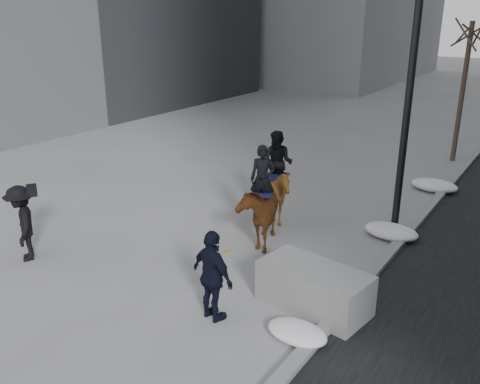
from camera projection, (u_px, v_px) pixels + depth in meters
The scene contains 10 objects.
ground at pixel (209, 272), 11.04m from camera, with size 120.00×120.00×0.00m, color gray.
curb at pixel (457, 176), 17.28m from camera, with size 0.25×90.00×0.12m, color gray.
planter at pixel (314, 288), 9.61m from camera, with size 2.07×1.03×0.83m, color gray.
tree_near at pixel (463, 86), 18.35m from camera, with size 1.20×1.20×5.59m, color #3A2A22, non-canonical shape.
mounted_left at pixel (259, 208), 12.21m from camera, with size 1.52×2.05×2.41m.
mounted_right at pixel (275, 187), 13.35m from camera, with size 1.53×1.66×2.47m.
feeder at pixel (213, 276), 9.10m from camera, with size 1.10×0.98×1.75m.
camera_crew at pixel (22, 223), 11.35m from camera, with size 1.30×1.18×1.75m.
lamppost at pixel (417, 28), 11.59m from camera, with size 0.25×0.96×9.09m.
snow_piles at pixel (401, 221), 13.30m from camera, with size 1.42×10.04×0.36m.
Camera 1 is at (6.00, -7.78, 5.37)m, focal length 38.00 mm.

